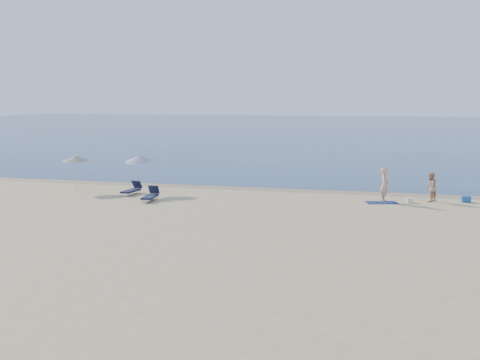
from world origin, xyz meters
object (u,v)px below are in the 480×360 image
at_px(person_right, 431,187).
at_px(person_left, 385,185).
at_px(umbrella_near, 140,158).
at_px(blue_cooler, 466,199).

bearing_deg(person_right, person_left, -38.86).
distance_m(person_right, umbrella_near, 16.84).
bearing_deg(umbrella_near, person_left, 12.87).
distance_m(blue_cooler, umbrella_near, 18.79).
bearing_deg(person_left, blue_cooler, -71.25).
bearing_deg(person_right, blue_cooler, 131.11).
bearing_deg(blue_cooler, umbrella_near, -178.92).
bearing_deg(blue_cooler, person_left, -168.14).
height_order(person_left, umbrella_near, umbrella_near).
height_order(person_right, umbrella_near, umbrella_near).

